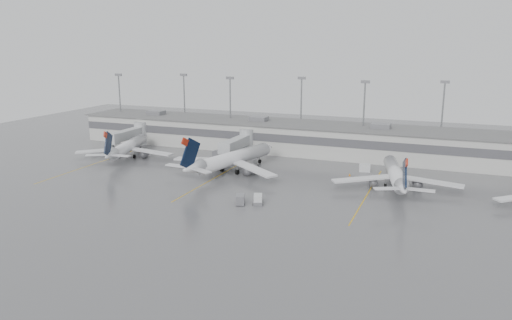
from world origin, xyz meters
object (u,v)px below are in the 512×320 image
(jet_mid_left, at_px, (231,159))
(jet_mid_right, at_px, (396,175))
(baggage_tug, at_px, (258,201))
(jet_far_left, at_px, (127,147))

(jet_mid_left, bearing_deg, jet_mid_right, 16.08)
(baggage_tug, bearing_deg, jet_mid_right, 21.38)
(jet_far_left, xyz_separation_m, baggage_tug, (47.39, -24.01, -2.29))
(baggage_tug, bearing_deg, jet_mid_left, 106.33)
(jet_mid_right, bearing_deg, baggage_tug, -151.14)
(jet_far_left, relative_size, jet_mid_left, 0.89)
(jet_mid_right, relative_size, baggage_tug, 8.84)
(jet_far_left, relative_size, jet_mid_right, 0.98)
(jet_far_left, height_order, jet_mid_left, jet_mid_left)
(jet_mid_left, height_order, jet_mid_right, jet_mid_left)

